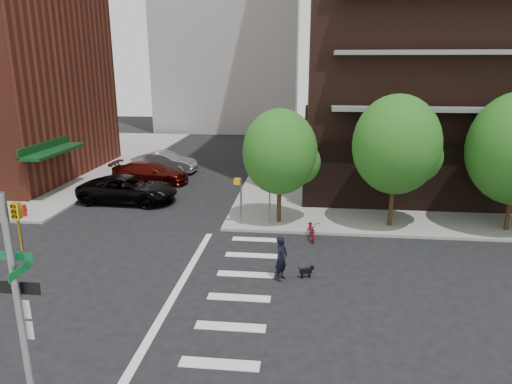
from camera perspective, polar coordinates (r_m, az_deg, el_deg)
ground at (r=18.39m, az=-11.66°, el=-12.35°), size 120.00×120.00×0.00m
sidewalk_ne at (r=42.60m, az=26.95°, el=2.50°), size 39.00×33.00×0.15m
crosswalk at (r=17.87m, az=-4.73°, el=-12.90°), size 3.85×13.00×0.01m
tree_a at (r=24.35m, az=2.99°, el=5.02°), size 4.00×4.00×5.90m
tree_b at (r=24.67m, az=17.13°, el=5.67°), size 4.50×4.50×6.65m
traffic_signal at (r=11.40m, az=-26.74°, el=-16.99°), size 0.90×0.75×6.00m
pedestrian_signal at (r=24.44m, az=-1.11°, el=-0.20°), size 2.18×0.67×2.60m
fire_hydrant at (r=29.19m, az=-26.96°, el=-1.96°), size 0.24×0.24×0.73m
parked_car_black at (r=30.15m, az=-15.69°, el=0.32°), size 3.15×6.30×1.71m
parked_car_maroon at (r=34.61m, az=-13.07°, el=2.38°), size 2.38×5.67×1.64m
parked_car_silver at (r=37.97m, az=-11.31°, el=3.69°), size 2.21×5.29×1.70m
scooter at (r=23.33m, az=6.99°, el=-4.61°), size 0.87×1.95×0.99m
dog_walker at (r=18.73m, az=3.19°, el=-8.27°), size 0.81×0.70×1.88m
dog at (r=19.22m, az=6.34°, el=-9.76°), size 0.60×0.33×0.50m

